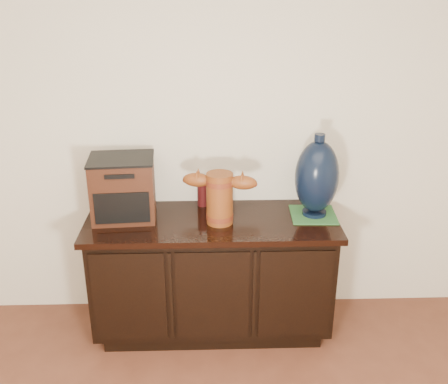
{
  "coord_description": "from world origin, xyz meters",
  "views": [
    {
      "loc": [
        -0.01,
        -0.5,
        2.08
      ],
      "look_at": [
        0.07,
        2.18,
        0.95
      ],
      "focal_mm": 42.0,
      "sensor_mm": 36.0,
      "label": 1
    }
  ],
  "objects_px": {
    "terracotta_vessel": "(220,195)",
    "tv_radio": "(123,188)",
    "spray_can": "(203,191)",
    "sideboard": "(212,274)",
    "lamp_base": "(317,177)"
  },
  "relations": [
    {
      "from": "tv_radio",
      "to": "spray_can",
      "type": "xyz_separation_m",
      "value": [
        0.45,
        0.15,
        -0.09
      ]
    },
    {
      "from": "sideboard",
      "to": "terracotta_vessel",
      "type": "distance_m",
      "value": 0.54
    },
    {
      "from": "spray_can",
      "to": "sideboard",
      "type": "bearing_deg",
      "value": -76.02
    },
    {
      "from": "sideboard",
      "to": "tv_radio",
      "type": "height_order",
      "value": "tv_radio"
    },
    {
      "from": "tv_radio",
      "to": "spray_can",
      "type": "distance_m",
      "value": 0.49
    },
    {
      "from": "terracotta_vessel",
      "to": "tv_radio",
      "type": "relative_size",
      "value": 1.11
    },
    {
      "from": "tv_radio",
      "to": "spray_can",
      "type": "bearing_deg",
      "value": 14.5
    },
    {
      "from": "sideboard",
      "to": "terracotta_vessel",
      "type": "xyz_separation_m",
      "value": [
        0.05,
        -0.04,
        0.54
      ]
    },
    {
      "from": "tv_radio",
      "to": "terracotta_vessel",
      "type": "bearing_deg",
      "value": -13.5
    },
    {
      "from": "tv_radio",
      "to": "lamp_base",
      "type": "bearing_deg",
      "value": -4.75
    },
    {
      "from": "terracotta_vessel",
      "to": "lamp_base",
      "type": "bearing_deg",
      "value": 18.78
    },
    {
      "from": "sideboard",
      "to": "spray_can",
      "type": "xyz_separation_m",
      "value": [
        -0.05,
        0.21,
        0.46
      ]
    },
    {
      "from": "terracotta_vessel",
      "to": "sideboard",
      "type": "bearing_deg",
      "value": 151.74
    },
    {
      "from": "terracotta_vessel",
      "to": "lamp_base",
      "type": "height_order",
      "value": "lamp_base"
    },
    {
      "from": "terracotta_vessel",
      "to": "lamp_base",
      "type": "distance_m",
      "value": 0.57
    }
  ]
}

